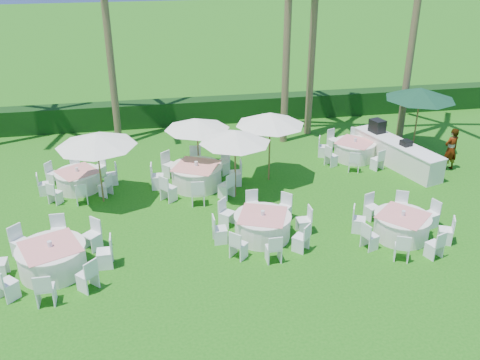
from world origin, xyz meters
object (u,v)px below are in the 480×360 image
object	(u,v)px
banquet_table_d	(78,180)
umbrella_d	(270,119)
banquet_table_c	(402,225)
umbrella_a	(96,140)
banquet_table_b	(262,226)
umbrella_green	(421,94)
banquet_table_e	(197,175)
umbrella_c	(197,124)
umbrella_b	(235,136)
banquet_table_f	(354,150)
buffet_table	(396,152)
banquet_table_a	(52,258)
staff_person	(451,149)

from	to	relation	value
banquet_table_d	umbrella_d	bearing A→B (deg)	-3.62
banquet_table_c	umbrella_a	world-z (taller)	umbrella_a
banquet_table_b	umbrella_a	xyz separation A→B (m)	(-5.17, 3.42, 1.98)
umbrella_green	umbrella_d	bearing A→B (deg)	-165.38
banquet_table_e	umbrella_c	size ratio (longest dim) A/B	1.35
banquet_table_c	umbrella_b	bearing A→B (deg)	141.83
banquet_table_f	umbrella_a	bearing A→B (deg)	-168.51
banquet_table_b	banquet_table_e	size ratio (longest dim) A/B	0.93
banquet_table_d	umbrella_green	bearing A→B (deg)	5.45
umbrella_a	buffet_table	world-z (taller)	umbrella_a
banquet_table_a	umbrella_c	bearing A→B (deg)	50.95
banquet_table_e	umbrella_d	size ratio (longest dim) A/B	1.25
banquet_table_c	buffet_table	bearing A→B (deg)	66.98
umbrella_c	staff_person	distance (m)	10.29
banquet_table_c	umbrella_b	size ratio (longest dim) A/B	1.18
banquet_table_f	umbrella_b	distance (m)	6.46
banquet_table_a	banquet_table_d	bearing A→B (deg)	87.47
banquet_table_a	banquet_table_b	size ratio (longest dim) A/B	1.06
umbrella_c	banquet_table_b	bearing A→B (deg)	-74.11
umbrella_green	umbrella_c	bearing A→B (deg)	-175.55
banquet_table_a	umbrella_a	distance (m)	4.78
umbrella_a	umbrella_c	distance (m)	4.11
umbrella_green	banquet_table_c	bearing A→B (deg)	-119.20
banquet_table_f	umbrella_b	world-z (taller)	umbrella_b
banquet_table_f	buffet_table	distance (m)	1.72
banquet_table_a	umbrella_d	size ratio (longest dim) A/B	1.23
banquet_table_a	umbrella_b	size ratio (longest dim) A/B	1.31
staff_person	umbrella_c	bearing A→B (deg)	-20.82
buffet_table	umbrella_b	bearing A→B (deg)	-166.83
banquet_table_e	staff_person	size ratio (longest dim) A/B	1.94
umbrella_c	umbrella_green	distance (m)	9.69
umbrella_a	staff_person	xyz separation A→B (m)	(13.80, 0.38, -1.52)
umbrella_a	banquet_table_f	bearing A→B (deg)	11.49
banquet_table_b	staff_person	world-z (taller)	staff_person
umbrella_d	umbrella_green	xyz separation A→B (m)	(6.99, 1.82, 0.08)
banquet_table_d	umbrella_a	distance (m)	2.53
banquet_table_d	banquet_table_e	bearing A→B (deg)	-7.06
banquet_table_f	umbrella_green	bearing A→B (deg)	8.51
banquet_table_a	banquet_table_b	xyz separation A→B (m)	(6.36, 0.78, -0.03)
umbrella_a	umbrella_d	distance (m)	6.38
banquet_table_a	staff_person	size ratio (longest dim) A/B	1.91
banquet_table_a	banquet_table_e	world-z (taller)	banquet_table_e
banquet_table_c	staff_person	bearing A→B (deg)	47.12
banquet_table_f	staff_person	distance (m)	3.85
staff_person	banquet_table_b	bearing A→B (deg)	10.94
banquet_table_a	umbrella_green	bearing A→B (deg)	24.95
banquet_table_c	umbrella_b	distance (m)	6.37
banquet_table_c	banquet_table_d	world-z (taller)	banquet_table_c
banquet_table_e	umbrella_b	world-z (taller)	umbrella_b
banquet_table_b	banquet_table_f	xyz separation A→B (m)	(5.23, 5.54, -0.02)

